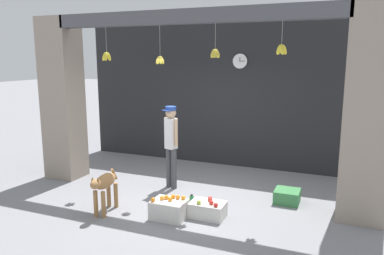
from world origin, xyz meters
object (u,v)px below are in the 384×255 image
Objects in this scene: dog at (105,185)px; water_bottle at (192,203)px; fruit_crate_apples at (208,209)px; fruit_crate_oranges at (169,209)px; shopkeeper at (171,141)px; produce_box_green at (287,196)px; wall_clock at (240,61)px.

water_bottle is (1.28, 0.63, -0.35)m from dog.
fruit_crate_oranges is at bearing -154.40° from fruit_crate_apples.
dog is 1.47m from water_bottle.
water_bottle is at bearing 64.28° from fruit_crate_oranges.
dog is 1.64m from shopkeeper.
shopkeeper reaches higher than produce_box_green.
water_bottle is (-1.43, -0.93, 0.01)m from produce_box_green.
wall_clock is at bearing 89.25° from water_bottle.
shopkeeper is 5.95× the size of water_bottle.
fruit_crate_oranges is at bearing -115.72° from water_bottle.
fruit_crate_oranges is 1.25× the size of produce_box_green.
fruit_crate_oranges is at bearing -140.31° from produce_box_green.
dog is 1.49× the size of fruit_crate_apples.
produce_box_green is at bearing -157.59° from shopkeeper.
fruit_crate_apples is (0.56, 0.27, -0.02)m from fruit_crate_oranges.
fruit_crate_oranges is at bearing 93.72° from dog.
wall_clock is at bearing -92.55° from shopkeeper.
dog is 1.13m from fruit_crate_oranges.
wall_clock reaches higher than dog.
wall_clock reaches higher than fruit_crate_oranges.
fruit_crate_oranges reaches higher than produce_box_green.
fruit_crate_oranges is (1.07, 0.20, -0.32)m from dog.
fruit_crate_oranges is 0.97× the size of fruit_crate_apples.
wall_clock reaches higher than produce_box_green.
fruit_crate_oranges reaches higher than water_bottle.
produce_box_green is 1.71m from water_bottle.
produce_box_green is at bearing 39.69° from fruit_crate_oranges.
fruit_crate_oranges is 1.98× the size of water_bottle.
water_bottle reaches higher than produce_box_green.
dog is 2.38× the size of wall_clock.
water_bottle is at bearing 153.99° from fruit_crate_apples.
shopkeeper is 3.00× the size of fruit_crate_oranges.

